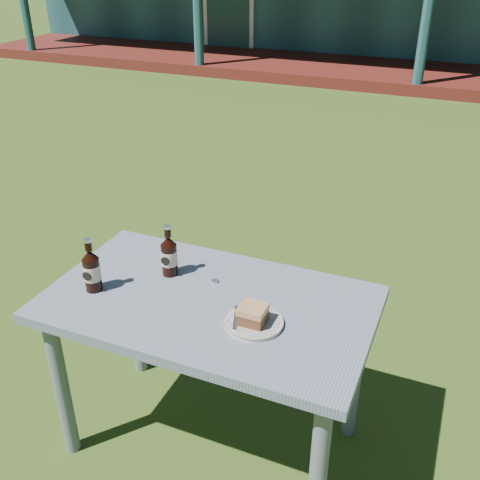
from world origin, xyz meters
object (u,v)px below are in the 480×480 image
at_px(cola_bottle_far, 92,270).
at_px(plate, 254,322).
at_px(cafe_table, 209,322).
at_px(cola_bottle_near, 169,255).
at_px(cake_slice, 252,314).

bearing_deg(cola_bottle_far, plate, 2.91).
height_order(cafe_table, cola_bottle_near, cola_bottle_near).
height_order(plate, cola_bottle_near, cola_bottle_near).
distance_m(cafe_table, cola_bottle_far, 0.48).
relative_size(cafe_table, cake_slice, 13.04).
relative_size(cake_slice, cola_bottle_near, 0.43).
bearing_deg(cake_slice, plate, 53.39).
height_order(cafe_table, cola_bottle_far, cola_bottle_far).
bearing_deg(cola_bottle_far, cola_bottle_near, 44.79).
xyz_separation_m(cola_bottle_near, cola_bottle_far, (-0.21, -0.21, 0.00)).
xyz_separation_m(cafe_table, cake_slice, (0.21, -0.08, 0.15)).
distance_m(cafe_table, cola_bottle_near, 0.30).
bearing_deg(cola_bottle_near, cake_slice, -23.30).
bearing_deg(cola_bottle_near, cafe_table, -25.71).
relative_size(cola_bottle_near, cola_bottle_far, 0.99).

